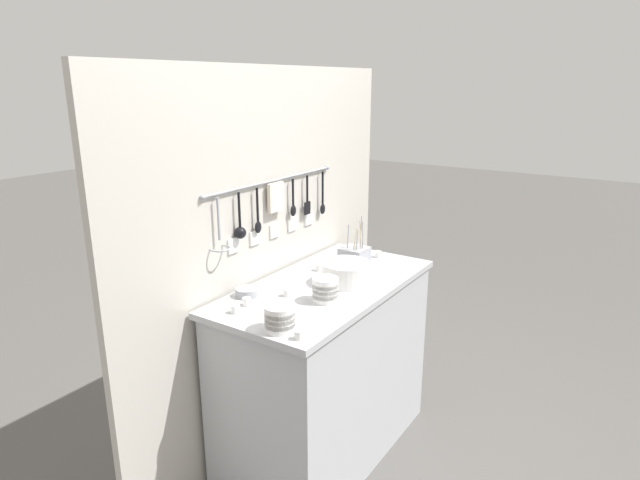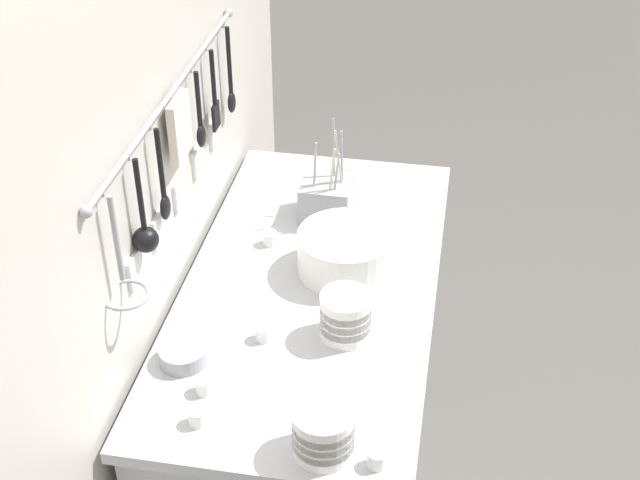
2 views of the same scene
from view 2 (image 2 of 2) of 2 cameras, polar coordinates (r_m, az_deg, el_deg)
counter at (r=2.52m, az=-0.51°, el=-11.25°), size 1.24×0.62×0.95m
back_wall at (r=2.25m, az=-9.18°, el=-0.85°), size 2.04×0.11×1.99m
bowl_stack_nested_right at (r=1.76m, az=0.22°, el=-12.16°), size 0.12×0.12×0.11m
bowl_stack_wide_centre at (r=2.01m, az=1.64°, el=-4.86°), size 0.12×0.12×0.11m
plate_stack at (r=2.21m, az=1.66°, el=-0.79°), size 0.24×0.24×0.11m
steel_mixing_bowl at (r=1.99m, az=-8.75°, el=-7.27°), size 0.11×0.11×0.04m
cutlery_caddy at (r=2.41m, az=0.42°, el=2.69°), size 0.13×0.13×0.27m
cup_by_caddy at (r=2.03m, az=-3.64°, el=-5.95°), size 0.04×0.04×0.04m
cup_back_right at (r=1.85m, az=-7.85°, el=-11.15°), size 0.04×0.04×0.04m
cup_centre at (r=2.61m, az=1.88°, el=4.39°), size 0.04×0.04×0.04m
cup_edge_far at (r=1.77m, az=3.66°, el=-13.81°), size 0.04×0.04×0.04m
cup_beside_plates at (r=2.32m, az=-3.24°, el=0.13°), size 0.04×0.04×0.04m
cup_back_left at (r=1.91m, az=-7.41°, el=-9.22°), size 0.04×0.04×0.04m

